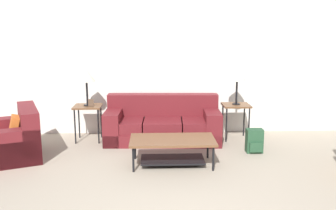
{
  "coord_description": "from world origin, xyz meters",
  "views": [
    {
      "loc": [
        -0.3,
        -3.4,
        2.04
      ],
      "look_at": [
        -0.06,
        2.58,
        0.8
      ],
      "focal_mm": 40.0,
      "sensor_mm": 36.0,
      "label": 1
    }
  ],
  "objects": [
    {
      "name": "picture_frame",
      "position": [
        -1.41,
        3.21,
        0.72
      ],
      "size": [
        0.1,
        0.04,
        0.13
      ],
      "color": "#4C3828",
      "rests_on": "side_table_left"
    },
    {
      "name": "side_table_left",
      "position": [
        -1.49,
        3.27,
        0.57
      ],
      "size": [
        0.49,
        0.45,
        0.66
      ],
      "color": "brown",
      "rests_on": "ground_plane"
    },
    {
      "name": "coffee_table",
      "position": [
        -0.02,
        1.98,
        0.3
      ],
      "size": [
        1.27,
        0.67,
        0.41
      ],
      "color": "brown",
      "rests_on": "ground_plane"
    },
    {
      "name": "wall_back",
      "position": [
        0.0,
        3.8,
        1.3
      ],
      "size": [
        9.0,
        0.06,
        2.6
      ],
      "color": "silver",
      "rests_on": "ground_plane"
    },
    {
      "name": "armchair",
      "position": [
        -2.58,
        2.39,
        0.29
      ],
      "size": [
        1.29,
        1.39,
        0.8
      ],
      "color": "maroon",
      "rests_on": "ground_plane"
    },
    {
      "name": "backpack",
      "position": [
        1.37,
        2.49,
        0.19
      ],
      "size": [
        0.27,
        0.25,
        0.4
      ],
      "color": "#23472D",
      "rests_on": "ground_plane"
    },
    {
      "name": "side_table_right",
      "position": [
        1.22,
        3.27,
        0.57
      ],
      "size": [
        0.49,
        0.45,
        0.66
      ],
      "color": "brown",
      "rests_on": "ground_plane"
    },
    {
      "name": "couch",
      "position": [
        -0.13,
        3.22,
        0.3
      ],
      "size": [
        2.09,
        0.96,
        0.82
      ],
      "color": "maroon",
      "rests_on": "ground_plane"
    },
    {
      "name": "table_lamp_right",
      "position": [
        1.22,
        3.27,
        1.19
      ],
      "size": [
        0.32,
        0.32,
        0.66
      ],
      "color": "black",
      "rests_on": "side_table_right"
    },
    {
      "name": "table_lamp_left",
      "position": [
        -1.49,
        3.27,
        1.19
      ],
      "size": [
        0.32,
        0.32,
        0.66
      ],
      "color": "black",
      "rests_on": "side_table_left"
    }
  ]
}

